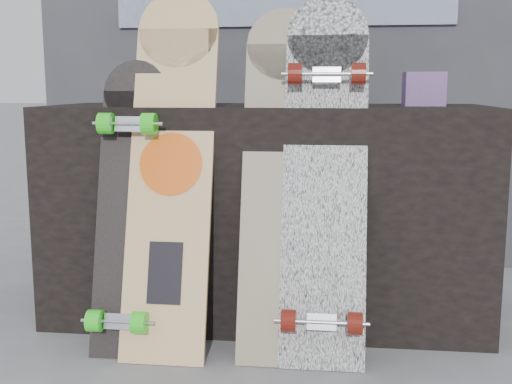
# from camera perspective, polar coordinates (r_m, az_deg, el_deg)

# --- Properties ---
(ground) EXTENTS (60.00, 60.00, 0.00)m
(ground) POSITION_cam_1_polar(r_m,az_deg,el_deg) (2.08, -0.52, -15.32)
(ground) COLOR slate
(ground) RESTS_ON ground
(vendor_table) EXTENTS (1.60, 0.60, 0.80)m
(vendor_table) POSITION_cam_1_polar(r_m,az_deg,el_deg) (2.43, 0.96, -1.75)
(vendor_table) COLOR black
(vendor_table) RESTS_ON ground
(booth) EXTENTS (2.40, 0.22, 2.20)m
(booth) POSITION_cam_1_polar(r_m,az_deg,el_deg) (3.24, 2.57, 13.49)
(booth) COLOR #36373C
(booth) RESTS_ON ground
(merch_box_purple) EXTENTS (0.18, 0.12, 0.10)m
(merch_box_purple) POSITION_cam_1_polar(r_m,az_deg,el_deg) (2.54, -9.54, 8.81)
(merch_box_purple) COLOR #4D356C
(merch_box_purple) RESTS_ON vendor_table
(merch_box_small) EXTENTS (0.14, 0.14, 0.12)m
(merch_box_small) POSITION_cam_1_polar(r_m,az_deg,el_deg) (2.41, 14.67, 8.85)
(merch_box_small) COLOR #4D356C
(merch_box_small) RESTS_ON vendor_table
(merch_box_flat) EXTENTS (0.22, 0.10, 0.06)m
(merch_box_flat) POSITION_cam_1_polar(r_m,az_deg,el_deg) (2.49, 1.86, 8.46)
(merch_box_flat) COLOR #D1B78C
(merch_box_flat) RESTS_ON vendor_table
(longboard_geisha) EXTENTS (0.28, 0.38, 1.20)m
(longboard_geisha) POSITION_cam_1_polar(r_m,az_deg,el_deg) (2.13, -7.50, 2.91)
(longboard_geisha) COLOR #CDAC8A
(longboard_geisha) RESTS_ON ground
(longboard_celtic) EXTENTS (0.25, 0.36, 1.13)m
(longboard_celtic) POSITION_cam_1_polar(r_m,az_deg,el_deg) (2.09, 2.22, 1.99)
(longboard_celtic) COLOR beige
(longboard_celtic) RESTS_ON ground
(longboard_cascadia) EXTENTS (0.27, 0.41, 1.17)m
(longboard_cascadia) POSITION_cam_1_polar(r_m,az_deg,el_deg) (2.07, 6.15, 2.05)
(longboard_cascadia) COLOR white
(longboard_cascadia) RESTS_ON ground
(skateboard_dark) EXTENTS (0.22, 0.33, 0.96)m
(skateboard_dark) POSITION_cam_1_polar(r_m,az_deg,el_deg) (2.15, -11.29, -0.86)
(skateboard_dark) COLOR black
(skateboard_dark) RESTS_ON ground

